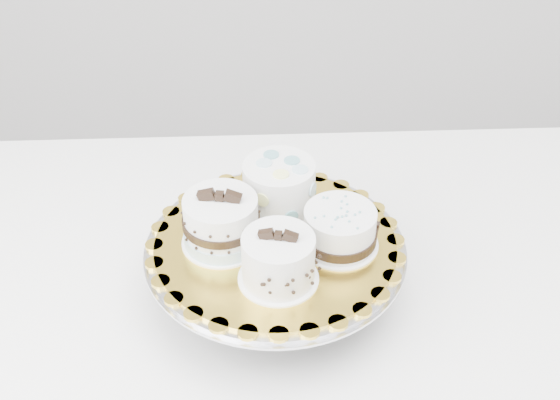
{
  "coord_description": "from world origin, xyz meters",
  "views": [
    {
      "loc": [
        -0.1,
        -0.53,
        1.49
      ],
      "look_at": [
        -0.08,
        0.23,
        0.91
      ],
      "focal_mm": 45.0,
      "sensor_mm": 36.0,
      "label": 1
    }
  ],
  "objects_px": {
    "cake_board": "(275,243)",
    "cake_dots": "(279,187)",
    "cake_banded": "(221,223)",
    "cake_ribbon": "(340,229)",
    "cake_stand": "(275,261)",
    "table": "(266,322)",
    "cake_swirl": "(278,260)"
  },
  "relations": [
    {
      "from": "cake_board",
      "to": "cake_dots",
      "type": "distance_m",
      "value": 0.09
    },
    {
      "from": "cake_banded",
      "to": "cake_ribbon",
      "type": "xyz_separation_m",
      "value": [
        0.16,
        -0.01,
        -0.01
      ]
    },
    {
      "from": "cake_stand",
      "to": "cake_dots",
      "type": "relative_size",
      "value": 2.84
    },
    {
      "from": "cake_stand",
      "to": "cake_banded",
      "type": "relative_size",
      "value": 3.19
    },
    {
      "from": "table",
      "to": "cake_dots",
      "type": "height_order",
      "value": "cake_dots"
    },
    {
      "from": "table",
      "to": "cake_board",
      "type": "relative_size",
      "value": 3.9
    },
    {
      "from": "cake_banded",
      "to": "cake_dots",
      "type": "xyz_separation_m",
      "value": [
        0.08,
        0.08,
        0.0
      ]
    },
    {
      "from": "cake_swirl",
      "to": "cake_ribbon",
      "type": "xyz_separation_m",
      "value": [
        0.09,
        0.07,
        -0.01
      ]
    },
    {
      "from": "table",
      "to": "cake_swirl",
      "type": "distance_m",
      "value": 0.22
    },
    {
      "from": "table",
      "to": "cake_dots",
      "type": "distance_m",
      "value": 0.22
    },
    {
      "from": "cake_board",
      "to": "cake_stand",
      "type": "bearing_deg",
      "value": 135.0
    },
    {
      "from": "cake_board",
      "to": "table",
      "type": "bearing_deg",
      "value": 147.01
    },
    {
      "from": "cake_banded",
      "to": "cake_ribbon",
      "type": "height_order",
      "value": "cake_banded"
    },
    {
      "from": "cake_board",
      "to": "cake_ribbon",
      "type": "xyz_separation_m",
      "value": [
        0.09,
        -0.01,
        0.03
      ]
    },
    {
      "from": "cake_dots",
      "to": "cake_ribbon",
      "type": "height_order",
      "value": "cake_dots"
    },
    {
      "from": "table",
      "to": "cake_dots",
      "type": "relative_size",
      "value": 10.19
    },
    {
      "from": "cake_ribbon",
      "to": "table",
      "type": "bearing_deg",
      "value": -173.34
    },
    {
      "from": "cake_stand",
      "to": "cake_banded",
      "type": "xyz_separation_m",
      "value": [
        -0.07,
        0.0,
        0.07
      ]
    },
    {
      "from": "cake_stand",
      "to": "cake_ribbon",
      "type": "relative_size",
      "value": 2.99
    },
    {
      "from": "cake_stand",
      "to": "cake_dots",
      "type": "bearing_deg",
      "value": 84.53
    },
    {
      "from": "cake_banded",
      "to": "cake_board",
      "type": "bearing_deg",
      "value": 8.16
    },
    {
      "from": "cake_ribbon",
      "to": "cake_banded",
      "type": "bearing_deg",
      "value": -166.43
    },
    {
      "from": "cake_dots",
      "to": "cake_ribbon",
      "type": "relative_size",
      "value": 1.05
    },
    {
      "from": "cake_stand",
      "to": "cake_board",
      "type": "height_order",
      "value": "cake_board"
    },
    {
      "from": "cake_swirl",
      "to": "cake_dots",
      "type": "distance_m",
      "value": 0.15
    },
    {
      "from": "table",
      "to": "cake_stand",
      "type": "height_order",
      "value": "cake_stand"
    },
    {
      "from": "cake_swirl",
      "to": "cake_board",
      "type": "bearing_deg",
      "value": 101.93
    },
    {
      "from": "table",
      "to": "cake_ribbon",
      "type": "height_order",
      "value": "cake_ribbon"
    },
    {
      "from": "table",
      "to": "cake_swirl",
      "type": "xyz_separation_m",
      "value": [
        0.02,
        -0.09,
        0.21
      ]
    },
    {
      "from": "cake_board",
      "to": "cake_banded",
      "type": "relative_size",
      "value": 2.93
    },
    {
      "from": "cake_stand",
      "to": "cake_ribbon",
      "type": "xyz_separation_m",
      "value": [
        0.09,
        -0.01,
        0.06
      ]
    },
    {
      "from": "cake_stand",
      "to": "cake_board",
      "type": "bearing_deg",
      "value": -45.0
    }
  ]
}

